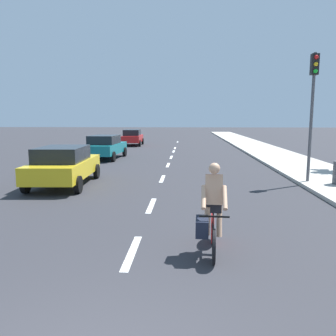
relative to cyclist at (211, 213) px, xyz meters
The scene contains 15 objects.
ground_plane 16.30m from the cyclist, 95.56° to the left, with size 160.00×160.00×0.00m, color #2D2D33.
sidewalk_strip 19.13m from the cyclist, 72.22° to the left, with size 3.60×80.00×0.14m, color #B2ADA3.
lane_stripe_1 1.78m from the cyclist, behind, with size 0.16×1.80×0.01m, color white.
lane_stripe_2 4.05m from the cyclist, 113.46° to the left, with size 0.16×1.80×0.01m, color white.
lane_stripe_3 8.49m from the cyclist, 100.76° to the left, with size 0.16×1.80×0.01m, color white.
lane_stripe_4 12.90m from the cyclist, 97.04° to the left, with size 0.16×1.80×0.01m, color white.
lane_stripe_5 16.84m from the cyclist, 95.38° to the left, with size 0.16×1.80×0.01m, color white.
lane_stripe_6 20.97m from the cyclist, 94.32° to the left, with size 0.16×1.80×0.01m, color white.
lane_stripe_7 24.03m from the cyclist, 93.77° to the left, with size 0.16×1.80×0.01m, color white.
lane_stripe_8 32.17m from the cyclist, 92.81° to the left, with size 0.16×1.80×0.01m, color white.
cyclist is the anchor object (origin of this frame).
parked_car_yellow 8.55m from the cyclist, 129.20° to the left, with size 2.27×4.62×1.57m.
parked_car_teal 16.68m from the cyclist, 110.80° to the left, with size 2.23×4.55×1.57m.
parked_car_red 27.46m from the cyclist, 102.47° to the left, with size 2.03×4.21×1.57m.
traffic_signal 9.02m from the cyclist, 58.83° to the left, with size 0.28×0.33×5.20m.
Camera 1 is at (1.09, -2.67, 2.67)m, focal length 36.01 mm.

